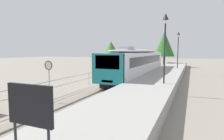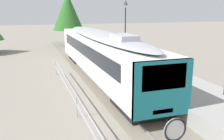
# 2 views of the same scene
# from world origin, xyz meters

# --- Properties ---
(ground_plane) EXTENTS (160.00, 160.00, 0.00)m
(ground_plane) POSITION_xyz_m (-3.00, 22.00, 0.00)
(ground_plane) COLOR gray
(track_rails) EXTENTS (3.20, 60.00, 0.14)m
(track_rails) POSITION_xyz_m (0.00, 22.00, 0.03)
(track_rails) COLOR slate
(track_rails) RESTS_ON ground
(commuter_train) EXTENTS (2.82, 19.16, 3.74)m
(commuter_train) POSITION_xyz_m (0.00, 27.70, 2.15)
(commuter_train) COLOR silver
(commuter_train) RESTS_ON track_rails
(station_platform) EXTENTS (3.90, 60.00, 0.90)m
(station_platform) POSITION_xyz_m (3.25, 22.00, 0.45)
(station_platform) COLOR #999691
(station_platform) RESTS_ON ground
(platform_lamp_mid_platform) EXTENTS (0.34, 0.34, 5.35)m
(platform_lamp_mid_platform) POSITION_xyz_m (4.34, 19.33, 4.62)
(platform_lamp_mid_platform) COLOR #232328
(platform_lamp_mid_platform) RESTS_ON station_platform
(platform_lamp_far_end) EXTENTS (0.34, 0.34, 5.35)m
(platform_lamp_far_end) POSITION_xyz_m (4.34, 33.67, 4.62)
(platform_lamp_far_end) COLOR #232328
(platform_lamp_far_end) RESTS_ON station_platform
(platform_notice_board) EXTENTS (1.20, 0.08, 1.80)m
(platform_notice_board) POSITION_xyz_m (3.14, 7.34, 2.19)
(platform_notice_board) COLOR #232328
(platform_notice_board) RESTS_ON station_platform
(speed_limit_sign) EXTENTS (0.61, 0.10, 2.81)m
(speed_limit_sign) POSITION_xyz_m (-2.20, 13.97, 2.12)
(speed_limit_sign) COLOR #9EA0A5
(speed_limit_sign) RESTS_ON ground
(carpark_fence) EXTENTS (0.06, 36.06, 1.25)m
(carpark_fence) POSITION_xyz_m (-3.30, 12.00, 0.91)
(carpark_fence) COLOR #9EA0A5
(carpark_fence) RESTS_ON ground
(tree_behind_carpark) EXTENTS (4.82, 4.82, 5.60)m
(tree_behind_carpark) POSITION_xyz_m (-10.41, 43.18, 3.63)
(tree_behind_carpark) COLOR brown
(tree_behind_carpark) RESTS_ON ground
(tree_behind_station_far) EXTENTS (4.44, 4.44, 7.71)m
(tree_behind_station_far) POSITION_xyz_m (0.60, 46.93, 5.01)
(tree_behind_station_far) COLOR brown
(tree_behind_station_far) RESTS_ON ground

